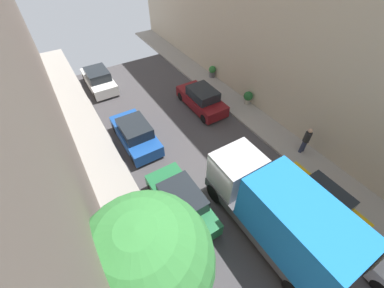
% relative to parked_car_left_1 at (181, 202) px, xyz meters
% --- Properties ---
extents(ground, '(32.00, 32.00, 0.00)m').
position_rel_parked_car_left_1_xyz_m(ground, '(2.70, 0.01, -0.72)').
color(ground, '#423F42').
extents(sidewalk_left, '(2.00, 44.00, 0.15)m').
position_rel_parked_car_left_1_xyz_m(sidewalk_left, '(-2.30, 0.01, -0.64)').
color(sidewalk_left, gray).
rests_on(sidewalk_left, ground).
extents(sidewalk_right, '(2.00, 44.00, 0.15)m').
position_rel_parked_car_left_1_xyz_m(sidewalk_right, '(7.70, 0.01, -0.64)').
color(sidewalk_right, gray).
rests_on(sidewalk_right, ground).
extents(parked_car_left_1, '(1.78, 4.20, 1.57)m').
position_rel_parked_car_left_1_xyz_m(parked_car_left_1, '(0.00, 0.00, 0.00)').
color(parked_car_left_1, '#1E6638').
rests_on(parked_car_left_1, ground).
extents(parked_car_left_2, '(1.78, 4.20, 1.57)m').
position_rel_parked_car_left_1_xyz_m(parked_car_left_2, '(0.00, 5.49, 0.00)').
color(parked_car_left_2, '#194799').
rests_on(parked_car_left_2, ground).
extents(parked_car_left_3, '(1.78, 4.20, 1.57)m').
position_rel_parked_car_left_1_xyz_m(parked_car_left_3, '(0.00, 12.94, 0.00)').
color(parked_car_left_3, white).
rests_on(parked_car_left_3, ground).
extents(parked_car_right_2, '(1.78, 4.20, 1.57)m').
position_rel_parked_car_left_1_xyz_m(parked_car_right_2, '(5.40, -3.33, 0.00)').
color(parked_car_right_2, gold).
rests_on(parked_car_right_2, ground).
extents(parked_car_right_3, '(1.78, 4.20, 1.57)m').
position_rel_parked_car_left_1_xyz_m(parked_car_right_3, '(5.40, 6.43, 0.00)').
color(parked_car_right_3, maroon).
rests_on(parked_car_right_3, ground).
extents(delivery_truck, '(2.26, 6.60, 3.38)m').
position_rel_parked_car_left_1_xyz_m(delivery_truck, '(2.70, -3.08, 1.07)').
color(delivery_truck, '#4C4C51').
rests_on(delivery_truck, ground).
extents(pedestrian, '(0.40, 0.36, 1.72)m').
position_rel_parked_car_left_1_xyz_m(pedestrian, '(7.89, -0.46, 0.35)').
color(pedestrian, '#2D334C').
rests_on(pedestrian, sidewalk_right).
extents(street_tree_0, '(3.17, 3.17, 6.20)m').
position_rel_parked_car_left_1_xyz_m(street_tree_0, '(-2.58, -3.10, 4.00)').
color(street_tree_0, brown).
rests_on(street_tree_0, sidewalk_left).
extents(potted_plant_3, '(0.65, 0.65, 0.95)m').
position_rel_parked_car_left_1_xyz_m(potted_plant_3, '(8.39, 4.92, -0.03)').
color(potted_plant_3, '#B2A899').
rests_on(potted_plant_3, sidewalk_right).
extents(potted_plant_4, '(0.57, 0.57, 0.95)m').
position_rel_parked_car_left_1_xyz_m(potted_plant_4, '(8.43, 9.41, -0.05)').
color(potted_plant_4, slate).
rests_on(potted_plant_4, sidewalk_right).
extents(lamp_post, '(0.44, 0.44, 5.40)m').
position_rel_parked_car_left_1_xyz_m(lamp_post, '(-1.90, -2.35, 2.99)').
color(lamp_post, '#26723F').
rests_on(lamp_post, sidewalk_left).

